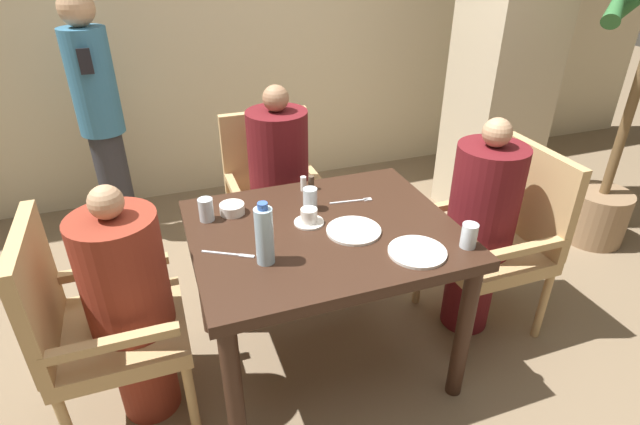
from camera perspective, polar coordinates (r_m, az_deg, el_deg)
The scene contains 24 objects.
ground_plane at distance 2.55m, azimuth 0.35°, elevation -16.20°, with size 16.00×16.00×0.00m, color #7A664C.
wall_back at distance 3.83m, azimuth -11.18°, elevation 22.60°, with size 8.00×0.06×2.80m.
pillar_stone at distance 3.56m, azimuth 21.12°, elevation 20.01°, with size 0.52×0.52×2.70m.
dining_table at distance 2.14m, azimuth 0.41°, elevation -4.18°, with size 1.10×0.90×0.74m.
chair_left_side at distance 2.15m, azimuth -24.49°, elevation -11.19°, with size 0.51×0.51×0.94m.
diner_in_left_chair at distance 2.11m, azimuth -20.83°, elevation -9.93°, with size 0.32×0.32×1.07m.
chair_far_side at distance 2.90m, azimuth -5.33°, elevation 2.59°, with size 0.51×0.51×0.94m.
diner_in_far_chair at distance 2.74m, azimuth -4.64°, elevation 2.84°, with size 0.32×0.32×1.17m.
chair_right_side at distance 2.63m, azimuth 20.09°, elevation -2.27°, with size 0.51×0.51×0.94m.
diner_in_right_chair at distance 2.52m, azimuth 17.79°, elevation -1.66°, with size 0.32×0.32×1.13m.
standing_host at distance 3.40m, azimuth -23.83°, elevation 10.08°, with size 0.26×0.30×1.56m.
potted_palm at distance 3.59m, azimuth 31.02°, elevation 6.96°, with size 0.66×0.68×1.85m.
plate_main_left at distance 1.96m, azimuth 11.05°, elevation -4.43°, with size 0.23×0.23×0.01m.
plate_main_right at distance 2.06m, azimuth 3.87°, elevation -2.07°, with size 0.23×0.23×0.01m.
teacup_with_saucer at distance 2.10m, azimuth -1.26°, elevation -0.57°, with size 0.13×0.13×0.07m.
bowl_small at distance 2.21m, azimuth -10.01°, elevation 0.43°, with size 0.11×0.11×0.04m.
water_bottle at distance 1.83m, azimuth -6.38°, elevation -2.59°, with size 0.07×0.07×0.25m.
glass_tall_near at distance 2.20m, azimuth -1.02°, elevation 1.59°, with size 0.06×0.06×0.10m.
glass_tall_mid at distance 2.17m, azimuth -12.89°, elevation 0.32°, with size 0.06×0.06×0.10m.
glass_tall_far at distance 2.02m, azimuth 16.67°, elevation -2.54°, with size 0.06×0.06×0.10m.
salt_shaker at distance 2.37m, azimuth -1.91°, elevation 3.33°, with size 0.03×0.03×0.07m.
pepper_shaker at distance 2.39m, azimuth -1.01°, elevation 3.43°, with size 0.03×0.03×0.07m.
fork_beside_plate at distance 2.30m, azimuth 4.06°, elevation 1.36°, with size 0.20×0.04×0.00m.
knife_beside_plate at distance 1.95m, azimuth -10.17°, elevation -4.71°, with size 0.19×0.12×0.00m.
Camera 1 is at (-0.61, -1.67, 1.82)m, focal length 28.00 mm.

